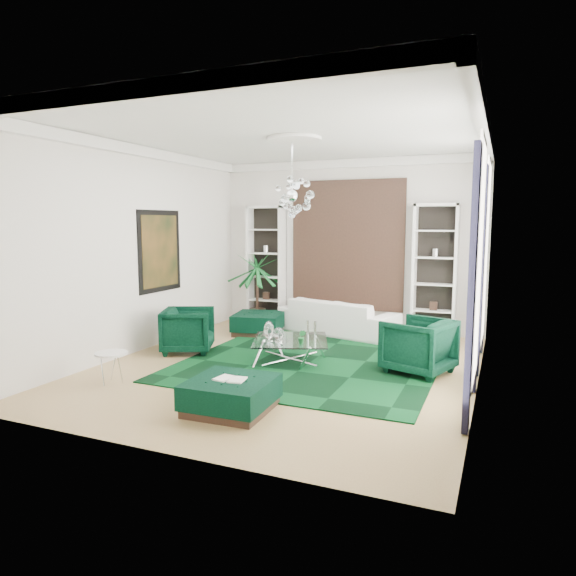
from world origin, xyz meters
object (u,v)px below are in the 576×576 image
at_px(armchair_left, 188,330).
at_px(ottoman_front, 231,395).
at_px(coffee_table, 290,351).
at_px(side_table, 112,368).
at_px(sofa, 338,317).
at_px(ottoman_side, 258,324).
at_px(palm, 257,278).
at_px(armchair_right, 418,346).

distance_m(armchair_left, ottoman_front, 3.23).
distance_m(coffee_table, side_table, 2.91).
distance_m(sofa, ottoman_front, 4.97).
bearing_deg(coffee_table, ottoman_side, 129.08).
bearing_deg(side_table, palm, 90.22).
relative_size(armchair_left, ottoman_front, 0.89).
relative_size(sofa, ottoman_front, 2.50).
xyz_separation_m(sofa, palm, (-2.12, 0.32, 0.72)).
bearing_deg(armchair_left, palm, -23.68).
bearing_deg(palm, armchair_left, -89.67).
xyz_separation_m(coffee_table, ottoman_front, (0.15, -2.36, -0.01)).
xyz_separation_m(sofa, ottoman_side, (-1.59, -0.69, -0.15)).
bearing_deg(armchair_right, coffee_table, -63.38).
bearing_deg(sofa, ottoman_front, 105.93).
relative_size(ottoman_front, palm, 0.47).
bearing_deg(coffee_table, palm, 125.37).
bearing_deg(ottoman_side, sofa, 23.41).
relative_size(sofa, armchair_right, 2.64).
height_order(sofa, armchair_left, armchair_left).
height_order(armchair_left, coffee_table, armchair_left).
height_order(armchair_right, side_table, armchair_right).
bearing_deg(ottoman_side, armchair_left, -104.66).
distance_m(sofa, armchair_right, 3.11).
xyz_separation_m(coffee_table, palm, (-2.08, 2.93, 0.88)).
bearing_deg(ottoman_side, side_table, -97.23).
xyz_separation_m(sofa, ottoman_front, (0.12, -4.96, -0.17)).
relative_size(coffee_table, ottoman_front, 1.20).
height_order(armchair_left, ottoman_side, armchair_left).
height_order(armchair_right, palm, palm).
bearing_deg(ottoman_side, coffee_table, -50.92).
distance_m(armchair_left, palm, 3.02).
xyz_separation_m(armchair_right, palm, (-4.19, 2.64, 0.65)).
distance_m(ottoman_front, side_table, 2.23).
bearing_deg(sofa, side_table, 80.38).
xyz_separation_m(armchair_right, coffee_table, (-2.11, -0.28, -0.23)).
relative_size(armchair_right, ottoman_front, 0.95).
bearing_deg(armchair_left, armchair_right, -109.87).
xyz_separation_m(armchair_left, palm, (-0.02, 2.94, 0.68)).
relative_size(armchair_right, coffee_table, 0.79).
distance_m(armchair_right, coffee_table, 2.14).
distance_m(ottoman_side, palm, 1.43).
bearing_deg(ottoman_front, palm, 112.88).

